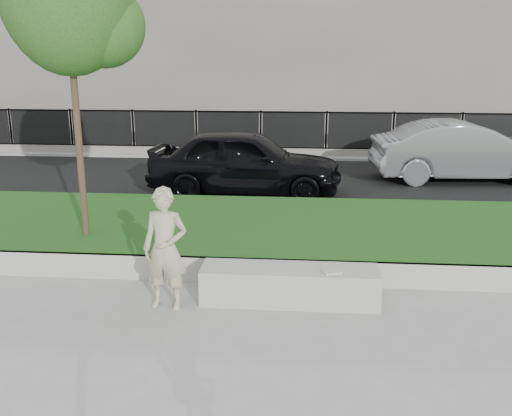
# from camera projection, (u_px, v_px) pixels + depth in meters

# --- Properties ---
(ground) EXTENTS (90.00, 90.00, 0.00)m
(ground) POSITION_uv_depth(u_px,v_px,m) (235.00, 312.00, 7.88)
(ground) COLOR gray
(ground) RESTS_ON ground
(grass_bank) EXTENTS (34.00, 4.00, 0.40)m
(grass_bank) POSITION_uv_depth(u_px,v_px,m) (255.00, 232.00, 10.71)
(grass_bank) COLOR #0E3912
(grass_bank) RESTS_ON ground
(grass_kerb) EXTENTS (34.00, 0.08, 0.40)m
(grass_kerb) POSITION_uv_depth(u_px,v_px,m) (243.00, 271.00, 8.82)
(grass_kerb) COLOR #AAA69F
(grass_kerb) RESTS_ON ground
(street) EXTENTS (34.00, 7.00, 0.04)m
(street) POSITION_uv_depth(u_px,v_px,m) (272.00, 180.00, 16.04)
(street) COLOR black
(street) RESTS_ON ground
(far_pavement) EXTENTS (34.00, 3.00, 0.12)m
(far_pavement) POSITION_uv_depth(u_px,v_px,m) (280.00, 152.00, 20.36)
(far_pavement) COLOR gray
(far_pavement) RESTS_ON ground
(iron_fence) EXTENTS (32.00, 0.30, 1.50)m
(iron_fence) POSITION_uv_depth(u_px,v_px,m) (278.00, 143.00, 19.27)
(iron_fence) COLOR slate
(iron_fence) RESTS_ON far_pavement
(building_facade) EXTENTS (34.00, 10.00, 10.00)m
(building_facade) POSITION_uv_depth(u_px,v_px,m) (288.00, 18.00, 25.80)
(building_facade) COLOR #646058
(building_facade) RESTS_ON ground
(stone_bench) EXTENTS (2.52, 0.63, 0.52)m
(stone_bench) POSITION_uv_depth(u_px,v_px,m) (290.00, 285.00, 8.13)
(stone_bench) COLOR #AAA69F
(stone_bench) RESTS_ON ground
(man) EXTENTS (0.67, 0.47, 1.72)m
(man) POSITION_uv_depth(u_px,v_px,m) (165.00, 249.00, 7.81)
(man) COLOR #B6AA8C
(man) RESTS_ON ground
(book) EXTENTS (0.30, 0.26, 0.03)m
(book) POSITION_uv_depth(u_px,v_px,m) (332.00, 272.00, 7.89)
(book) COLOR beige
(book) RESTS_ON stone_bench
(car_dark) EXTENTS (4.85, 2.12, 1.62)m
(car_dark) POSITION_uv_depth(u_px,v_px,m) (245.00, 162.00, 14.18)
(car_dark) COLOR black
(car_dark) RESTS_ON street
(car_silver) EXTENTS (5.08, 2.12, 1.64)m
(car_silver) POSITION_uv_depth(u_px,v_px,m) (464.00, 151.00, 15.66)
(car_silver) COLOR gray
(car_silver) RESTS_ON street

